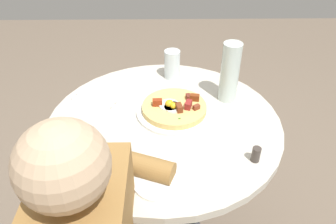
{
  "coord_description": "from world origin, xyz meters",
  "views": [
    {
      "loc": [
        0.97,
        0.0,
        1.5
      ],
      "look_at": [
        -0.02,
        0.02,
        0.77
      ],
      "focal_mm": 35.57,
      "sensor_mm": 36.0,
      "label": 1
    }
  ],
  "objects_px": {
    "breakfast_pizza": "(173,107)",
    "knife": "(95,97)",
    "dining_table": "(163,155)",
    "pepper_shaker": "(255,154)",
    "water_bottle": "(229,72)",
    "salt_shaker": "(71,144)",
    "pizza_plate": "(173,111)",
    "bread_plate": "(158,180)",
    "fork": "(91,102)",
    "water_glass": "(171,64)"
  },
  "relations": [
    {
      "from": "bread_plate",
      "to": "breakfast_pizza",
      "type": "bearing_deg",
      "value": 170.9
    },
    {
      "from": "water_glass",
      "to": "salt_shaker",
      "type": "height_order",
      "value": "water_glass"
    },
    {
      "from": "breakfast_pizza",
      "to": "knife",
      "type": "height_order",
      "value": "breakfast_pizza"
    },
    {
      "from": "bread_plate",
      "to": "fork",
      "type": "distance_m",
      "value": 0.49
    },
    {
      "from": "pizza_plate",
      "to": "knife",
      "type": "bearing_deg",
      "value": -107.66
    },
    {
      "from": "pepper_shaker",
      "to": "water_bottle",
      "type": "bearing_deg",
      "value": -174.45
    },
    {
      "from": "pizza_plate",
      "to": "water_glass",
      "type": "relative_size",
      "value": 2.27
    },
    {
      "from": "water_bottle",
      "to": "pepper_shaker",
      "type": "relative_size",
      "value": 4.64
    },
    {
      "from": "knife",
      "to": "salt_shaker",
      "type": "bearing_deg",
      "value": -74.12
    },
    {
      "from": "fork",
      "to": "water_bottle",
      "type": "xyz_separation_m",
      "value": [
        -0.03,
        0.54,
        0.11
      ]
    },
    {
      "from": "pizza_plate",
      "to": "pepper_shaker",
      "type": "distance_m",
      "value": 0.36
    },
    {
      "from": "dining_table",
      "to": "water_bottle",
      "type": "distance_m",
      "value": 0.42
    },
    {
      "from": "dining_table",
      "to": "breakfast_pizza",
      "type": "xyz_separation_m",
      "value": [
        -0.04,
        0.04,
        0.2
      ]
    },
    {
      "from": "bread_plate",
      "to": "salt_shaker",
      "type": "distance_m",
      "value": 0.32
    },
    {
      "from": "water_glass",
      "to": "salt_shaker",
      "type": "distance_m",
      "value": 0.58
    },
    {
      "from": "dining_table",
      "to": "breakfast_pizza",
      "type": "height_order",
      "value": "breakfast_pizza"
    },
    {
      "from": "dining_table",
      "to": "fork",
      "type": "distance_m",
      "value": 0.36
    },
    {
      "from": "knife",
      "to": "bread_plate",
      "type": "bearing_deg",
      "value": -38.42
    },
    {
      "from": "water_glass",
      "to": "pepper_shaker",
      "type": "height_order",
      "value": "water_glass"
    },
    {
      "from": "pizza_plate",
      "to": "bread_plate",
      "type": "distance_m",
      "value": 0.35
    },
    {
      "from": "dining_table",
      "to": "salt_shaker",
      "type": "distance_m",
      "value": 0.4
    },
    {
      "from": "breakfast_pizza",
      "to": "water_bottle",
      "type": "height_order",
      "value": "water_bottle"
    },
    {
      "from": "dining_table",
      "to": "fork",
      "type": "bearing_deg",
      "value": -111.28
    },
    {
      "from": "pizza_plate",
      "to": "bread_plate",
      "type": "xyz_separation_m",
      "value": [
        0.34,
        -0.05,
        -0.0
      ]
    },
    {
      "from": "knife",
      "to": "pepper_shaker",
      "type": "distance_m",
      "value": 0.66
    },
    {
      "from": "dining_table",
      "to": "bread_plate",
      "type": "bearing_deg",
      "value": -2.81
    },
    {
      "from": "fork",
      "to": "salt_shaker",
      "type": "distance_m",
      "value": 0.27
    },
    {
      "from": "fork",
      "to": "knife",
      "type": "xyz_separation_m",
      "value": [
        -0.03,
        0.01,
        0.0
      ]
    },
    {
      "from": "water_bottle",
      "to": "salt_shaker",
      "type": "relative_size",
      "value": 4.27
    },
    {
      "from": "bread_plate",
      "to": "fork",
      "type": "height_order",
      "value": "bread_plate"
    },
    {
      "from": "knife",
      "to": "water_glass",
      "type": "height_order",
      "value": "water_glass"
    },
    {
      "from": "dining_table",
      "to": "pepper_shaker",
      "type": "bearing_deg",
      "value": 53.37
    },
    {
      "from": "breakfast_pizza",
      "to": "knife",
      "type": "distance_m",
      "value": 0.33
    },
    {
      "from": "pizza_plate",
      "to": "breakfast_pizza",
      "type": "relative_size",
      "value": 1.18
    },
    {
      "from": "breakfast_pizza",
      "to": "water_glass",
      "type": "xyz_separation_m",
      "value": [
        -0.27,
        -0.0,
        0.04
      ]
    },
    {
      "from": "pizza_plate",
      "to": "breakfast_pizza",
      "type": "height_order",
      "value": "breakfast_pizza"
    },
    {
      "from": "pizza_plate",
      "to": "water_bottle",
      "type": "distance_m",
      "value": 0.26
    },
    {
      "from": "salt_shaker",
      "to": "pepper_shaker",
      "type": "height_order",
      "value": "salt_shaker"
    },
    {
      "from": "water_bottle",
      "to": "pepper_shaker",
      "type": "distance_m",
      "value": 0.37
    },
    {
      "from": "bread_plate",
      "to": "knife",
      "type": "xyz_separation_m",
      "value": [
        -0.44,
        -0.26,
        0.0
      ]
    },
    {
      "from": "pizza_plate",
      "to": "salt_shaker",
      "type": "relative_size",
      "value": 5.11
    },
    {
      "from": "breakfast_pizza",
      "to": "dining_table",
      "type": "bearing_deg",
      "value": -41.81
    },
    {
      "from": "bread_plate",
      "to": "pepper_shaker",
      "type": "distance_m",
      "value": 0.31
    },
    {
      "from": "water_glass",
      "to": "water_bottle",
      "type": "xyz_separation_m",
      "value": [
        0.17,
        0.22,
        0.06
      ]
    },
    {
      "from": "dining_table",
      "to": "breakfast_pizza",
      "type": "relative_size",
      "value": 3.53
    },
    {
      "from": "knife",
      "to": "water_glass",
      "type": "relative_size",
      "value": 1.42
    },
    {
      "from": "dining_table",
      "to": "water_bottle",
      "type": "xyz_separation_m",
      "value": [
        -0.14,
        0.25,
        0.3
      ]
    },
    {
      "from": "fork",
      "to": "water_glass",
      "type": "bearing_deg",
      "value": 53.25
    },
    {
      "from": "pizza_plate",
      "to": "salt_shaker",
      "type": "xyz_separation_m",
      "value": [
        0.2,
        -0.34,
        0.02
      ]
    },
    {
      "from": "pepper_shaker",
      "to": "pizza_plate",
      "type": "bearing_deg",
      "value": -136.22
    }
  ]
}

